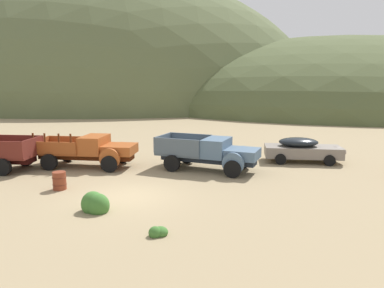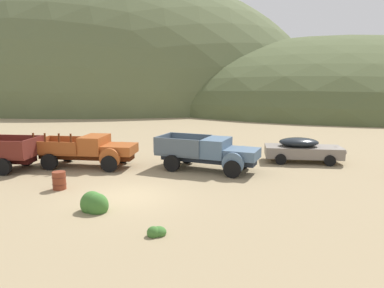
{
  "view_description": "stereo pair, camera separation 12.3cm",
  "coord_description": "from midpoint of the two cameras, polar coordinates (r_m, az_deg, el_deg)",
  "views": [
    {
      "loc": [
        3.96,
        -15.26,
        5.19
      ],
      "look_at": [
        2.43,
        5.76,
        1.42
      ],
      "focal_mm": 33.7,
      "sensor_mm": 36.0,
      "label": 1
    },
    {
      "loc": [
        4.09,
        -15.25,
        5.19
      ],
      "look_at": [
        2.43,
        5.76,
        1.42
      ],
      "focal_mm": 33.7,
      "sensor_mm": 36.0,
      "label": 2
    }
  ],
  "objects": [
    {
      "name": "hill_distant",
      "position": [
        82.81,
        -12.99,
        6.29
      ],
      "size": [
        89.82,
        65.35,
        53.26
      ],
      "primitive_type": "ellipsoid",
      "color": "#56603D",
      "rests_on": "ground"
    },
    {
      "name": "ground_plane",
      "position": [
        16.61,
        -9.86,
        -8.21
      ],
      "size": [
        300.0,
        300.0,
        0.0
      ],
      "primitive_type": "plane",
      "color": "#998460"
    },
    {
      "name": "bush_back_edge",
      "position": [
        15.11,
        -14.97,
        -9.23
      ],
      "size": [
        1.18,
        1.01,
        1.03
      ],
      "color": "#3D702D",
      "rests_on": "ground"
    },
    {
      "name": "car_primer_gray",
      "position": [
        23.99,
        17.63,
        -0.83
      ],
      "size": [
        5.08,
        2.31,
        1.57
      ],
      "rotation": [
        0.0,
        0.0,
        -0.06
      ],
      "color": "slate",
      "rests_on": "ground"
    },
    {
      "name": "hill_far_right",
      "position": [
        84.23,
        20.94,
        5.94
      ],
      "size": [
        87.17,
        80.59,
        27.49
      ],
      "primitive_type": "ellipsoid",
      "color": "#4C5633",
      "rests_on": "ground"
    },
    {
      "name": "bush_lone_scrub",
      "position": [
        12.56,
        -5.38,
        -13.74
      ],
      "size": [
        0.65,
        0.55,
        0.44
      ],
      "color": "#3D702D",
      "rests_on": "ground"
    },
    {
      "name": "truck_chalk_blue",
      "position": [
        20.75,
        3.66,
        -1.48
      ],
      "size": [
        6.21,
        3.89,
        1.91
      ],
      "rotation": [
        0.0,
        0.0,
        -0.31
      ],
      "color": "#262D39",
      "rests_on": "ground"
    },
    {
      "name": "oil_drum_spare",
      "position": [
        18.43,
        -20.1,
        -5.44
      ],
      "size": [
        0.66,
        0.66,
        0.87
      ],
      "color": "brown",
      "rests_on": "ground"
    },
    {
      "name": "truck_oxide_orange",
      "position": [
        22.43,
        -15.21,
        -0.97
      ],
      "size": [
        6.08,
        2.83,
        2.16
      ],
      "rotation": [
        0.0,
        0.0,
        -0.06
      ],
      "color": "#51220D",
      "rests_on": "ground"
    }
  ]
}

